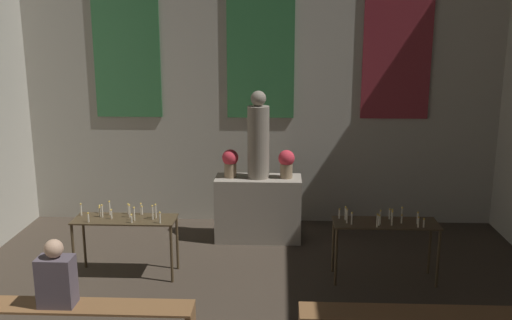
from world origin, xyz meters
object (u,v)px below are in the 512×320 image
(pew_back_left, at_px, (80,315))
(person_seated, at_px, (56,277))
(flower_vase_right, at_px, (286,162))
(candle_rack_right, at_px, (385,229))
(flower_vase_left, at_px, (230,162))
(altar, at_px, (258,208))
(statue, at_px, (258,138))
(candle_rack_left, at_px, (125,225))

(pew_back_left, distance_m, person_seated, 0.48)
(flower_vase_right, relative_size, candle_rack_right, 0.32)
(flower_vase_left, bearing_deg, altar, 0.00)
(altar, relative_size, pew_back_left, 0.56)
(altar, bearing_deg, flower_vase_left, 180.00)
(altar, relative_size, flower_vase_right, 3.04)
(altar, distance_m, person_seated, 3.69)
(flower_vase_right, relative_size, pew_back_left, 0.18)
(statue, distance_m, candle_rack_left, 2.37)
(altar, height_order, statue, statue)
(statue, bearing_deg, altar, 0.00)
(altar, distance_m, statue, 1.11)
(altar, xyz_separation_m, pew_back_left, (-1.71, -3.13, -0.15))
(candle_rack_right, bearing_deg, person_seated, -154.30)
(statue, relative_size, candle_rack_left, 0.99)
(altar, relative_size, candle_rack_left, 0.98)
(flower_vase_right, distance_m, candle_rack_left, 2.59)
(candle_rack_right, xyz_separation_m, pew_back_left, (-3.40, -1.74, -0.35))
(altar, height_order, flower_vase_left, flower_vase_left)
(altar, xyz_separation_m, candle_rack_left, (-1.70, -1.39, 0.20))
(candle_rack_left, bearing_deg, statue, 39.27)
(candle_rack_right, bearing_deg, flower_vase_right, 132.25)
(flower_vase_right, relative_size, person_seated, 0.61)
(statue, xyz_separation_m, flower_vase_left, (-0.43, 0.00, -0.37))
(candle_rack_right, xyz_separation_m, person_seated, (-3.62, -1.74, 0.07))
(candle_rack_right, bearing_deg, altar, 140.54)
(flower_vase_left, height_order, candle_rack_left, flower_vase_left)
(altar, distance_m, candle_rack_left, 2.20)
(candle_rack_left, height_order, person_seated, person_seated)
(candle_rack_left, xyz_separation_m, candle_rack_right, (3.39, -0.00, 0.00))
(pew_back_left, xyz_separation_m, person_seated, (-0.22, 0.00, 0.42))
(altar, bearing_deg, person_seated, -121.63)
(candle_rack_left, height_order, pew_back_left, candle_rack_left)
(altar, height_order, flower_vase_right, flower_vase_right)
(altar, xyz_separation_m, statue, (0.00, 0.00, 1.11))
(flower_vase_right, xyz_separation_m, candle_rack_left, (-2.12, -1.39, -0.54))
(flower_vase_right, relative_size, candle_rack_left, 0.32)
(altar, relative_size, person_seated, 1.84)
(statue, xyz_separation_m, candle_rack_right, (1.69, -1.39, -0.90))
(candle_rack_right, bearing_deg, statue, 140.54)
(flower_vase_left, distance_m, person_seated, 3.51)
(candle_rack_right, relative_size, person_seated, 1.88)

